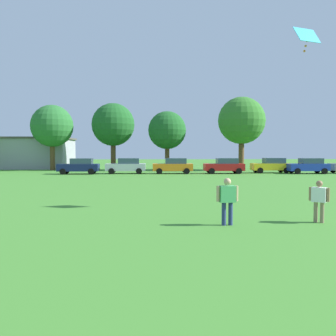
{
  "coord_description": "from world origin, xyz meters",
  "views": [
    {
      "loc": [
        -0.62,
        1.39,
        2.52
      ],
      "look_at": [
        -0.13,
        11.41,
        2.06
      ],
      "focal_mm": 40.81,
      "sensor_mm": 36.0,
      "label": 1
    }
  ],
  "objects_px": {
    "adult_bystander": "(227,197)",
    "parked_car_silver_1": "(126,166)",
    "parked_car_red_3": "(225,166)",
    "tree_left": "(52,126)",
    "kite": "(307,36)",
    "parked_car_orange_2": "(173,166)",
    "parked_car_blue_5": "(308,166)",
    "bystander_near_trees": "(319,198)",
    "parked_car_yellow_4": "(272,165)",
    "parked_car_navy_0": "(79,166)",
    "tree_right": "(167,130)",
    "tree_far_right": "(242,121)",
    "tree_center": "(113,125)"
  },
  "relations": [
    {
      "from": "parked_car_red_3",
      "to": "parked_car_blue_5",
      "type": "bearing_deg",
      "value": 176.16
    },
    {
      "from": "parked_car_navy_0",
      "to": "parked_car_yellow_4",
      "type": "bearing_deg",
      "value": -177.27
    },
    {
      "from": "bystander_near_trees",
      "to": "parked_car_orange_2",
      "type": "height_order",
      "value": "parked_car_orange_2"
    },
    {
      "from": "parked_car_red_3",
      "to": "tree_right",
      "type": "bearing_deg",
      "value": -50.81
    },
    {
      "from": "bystander_near_trees",
      "to": "parked_car_orange_2",
      "type": "distance_m",
      "value": 28.5
    },
    {
      "from": "tree_right",
      "to": "tree_left",
      "type": "bearing_deg",
      "value": 177.15
    },
    {
      "from": "bystander_near_trees",
      "to": "parked_car_silver_1",
      "type": "bearing_deg",
      "value": -34.59
    },
    {
      "from": "bystander_near_trees",
      "to": "kite",
      "type": "xyz_separation_m",
      "value": [
        0.91,
        3.49,
        6.59
      ]
    },
    {
      "from": "parked_car_orange_2",
      "to": "parked_car_red_3",
      "type": "distance_m",
      "value": 5.6
    },
    {
      "from": "parked_car_orange_2",
      "to": "tree_center",
      "type": "xyz_separation_m",
      "value": [
        -7.29,
        8.65,
        4.98
      ]
    },
    {
      "from": "adult_bystander",
      "to": "parked_car_blue_5",
      "type": "height_order",
      "value": "parked_car_blue_5"
    },
    {
      "from": "parked_car_navy_0",
      "to": "parked_car_silver_1",
      "type": "relative_size",
      "value": 1.0
    },
    {
      "from": "parked_car_yellow_4",
      "to": "kite",
      "type": "bearing_deg",
      "value": 75.0
    },
    {
      "from": "tree_right",
      "to": "parked_car_red_3",
      "type": "bearing_deg",
      "value": -50.81
    },
    {
      "from": "kite",
      "to": "parked_car_blue_5",
      "type": "distance_m",
      "value": 27.1
    },
    {
      "from": "bystander_near_trees",
      "to": "parked_car_navy_0",
      "type": "relative_size",
      "value": 0.34
    },
    {
      "from": "parked_car_blue_5",
      "to": "tree_right",
      "type": "bearing_deg",
      "value": -27.73
    },
    {
      "from": "kite",
      "to": "parked_car_orange_2",
      "type": "distance_m",
      "value": 26.03
    },
    {
      "from": "parked_car_navy_0",
      "to": "tree_right",
      "type": "bearing_deg",
      "value": -142.73
    },
    {
      "from": "parked_car_silver_1",
      "to": "parked_car_yellow_4",
      "type": "height_order",
      "value": "same"
    },
    {
      "from": "parked_car_silver_1",
      "to": "tree_center",
      "type": "bearing_deg",
      "value": -75.24
    },
    {
      "from": "parked_car_orange_2",
      "to": "tree_far_right",
      "type": "relative_size",
      "value": 0.46
    },
    {
      "from": "bystander_near_trees",
      "to": "tree_far_right",
      "type": "distance_m",
      "value": 36.02
    },
    {
      "from": "parked_car_silver_1",
      "to": "tree_far_right",
      "type": "relative_size",
      "value": 0.46
    },
    {
      "from": "parked_car_navy_0",
      "to": "parked_car_red_3",
      "type": "height_order",
      "value": "same"
    },
    {
      "from": "adult_bystander",
      "to": "parked_car_silver_1",
      "type": "xyz_separation_m",
      "value": [
        -5.1,
        28.91,
        -0.09
      ]
    },
    {
      "from": "parked_car_navy_0",
      "to": "tree_right",
      "type": "height_order",
      "value": "tree_right"
    },
    {
      "from": "bystander_near_trees",
      "to": "parked_car_orange_2",
      "type": "relative_size",
      "value": 0.34
    },
    {
      "from": "kite",
      "to": "parked_car_silver_1",
      "type": "xyz_separation_m",
      "value": [
        -9.31,
        25.11,
        -6.6
      ]
    },
    {
      "from": "adult_bystander",
      "to": "tree_far_right",
      "type": "relative_size",
      "value": 0.17
    },
    {
      "from": "parked_car_blue_5",
      "to": "tree_center",
      "type": "height_order",
      "value": "tree_center"
    },
    {
      "from": "parked_car_silver_1",
      "to": "parked_car_yellow_4",
      "type": "distance_m",
      "value": 16.18
    },
    {
      "from": "bystander_near_trees",
      "to": "parked_car_orange_2",
      "type": "xyz_separation_m",
      "value": [
        -3.32,
        28.3,
        -0.02
      ]
    },
    {
      "from": "parked_car_navy_0",
      "to": "tree_far_right",
      "type": "distance_m",
      "value": 21.16
    },
    {
      "from": "parked_car_silver_1",
      "to": "bystander_near_trees",
      "type": "bearing_deg",
      "value": 106.37
    },
    {
      "from": "parked_car_navy_0",
      "to": "kite",
      "type": "bearing_deg",
      "value": 120.18
    },
    {
      "from": "parked_car_blue_5",
      "to": "tree_left",
      "type": "distance_m",
      "value": 31.18
    },
    {
      "from": "kite",
      "to": "parked_car_red_3",
      "type": "distance_m",
      "value": 25.63
    },
    {
      "from": "parked_car_silver_1",
      "to": "parked_car_orange_2",
      "type": "distance_m",
      "value": 5.09
    },
    {
      "from": "parked_car_yellow_4",
      "to": "bystander_near_trees",
      "type": "bearing_deg",
      "value": 75.04
    },
    {
      "from": "adult_bystander",
      "to": "parked_car_yellow_4",
      "type": "xyz_separation_m",
      "value": [
        11.08,
        29.41,
        -0.09
      ]
    },
    {
      "from": "adult_bystander",
      "to": "kite",
      "type": "xyz_separation_m",
      "value": [
        4.22,
        3.81,
        6.51
      ]
    },
    {
      "from": "parked_car_orange_2",
      "to": "tree_far_right",
      "type": "xyz_separation_m",
      "value": [
        9.12,
        6.83,
        5.43
      ]
    },
    {
      "from": "parked_car_red_3",
      "to": "bystander_near_trees",
      "type": "bearing_deg",
      "value": 85.37
    },
    {
      "from": "kite",
      "to": "parked_car_navy_0",
      "type": "relative_size",
      "value": 0.29
    },
    {
      "from": "adult_bystander",
      "to": "bystander_near_trees",
      "type": "height_order",
      "value": "adult_bystander"
    },
    {
      "from": "parked_car_orange_2",
      "to": "tree_center",
      "type": "relative_size",
      "value": 0.5
    },
    {
      "from": "adult_bystander",
      "to": "parked_car_orange_2",
      "type": "relative_size",
      "value": 0.37
    },
    {
      "from": "parked_car_red_3",
      "to": "tree_left",
      "type": "height_order",
      "value": "tree_left"
    },
    {
      "from": "parked_car_orange_2",
      "to": "tree_left",
      "type": "relative_size",
      "value": 0.52
    }
  ]
}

